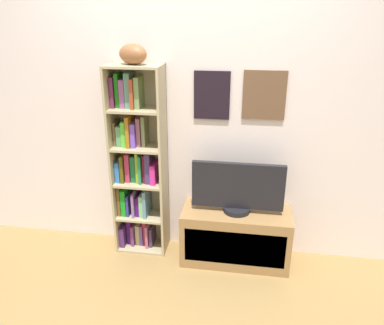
% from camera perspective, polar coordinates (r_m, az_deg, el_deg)
% --- Properties ---
extents(back_wall, '(4.80, 0.08, 2.52)m').
position_cam_1_polar(back_wall, '(3.14, -0.89, 7.86)').
color(back_wall, silver).
rests_on(back_wall, ground).
extents(bookshelf, '(0.45, 0.26, 1.64)m').
position_cam_1_polar(bookshelf, '(3.26, -8.37, -0.55)').
color(bookshelf, tan).
rests_on(bookshelf, ground).
extents(football, '(0.28, 0.24, 0.15)m').
position_cam_1_polar(football, '(3.00, -8.97, 15.93)').
color(football, brown).
rests_on(football, bookshelf).
extents(tv_stand, '(0.91, 0.39, 0.47)m').
position_cam_1_polar(tv_stand, '(3.30, 6.59, -11.01)').
color(tv_stand, olive).
rests_on(tv_stand, ground).
extents(television, '(0.75, 0.22, 0.43)m').
position_cam_1_polar(television, '(3.08, 6.95, -3.93)').
color(television, black).
rests_on(television, tv_stand).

